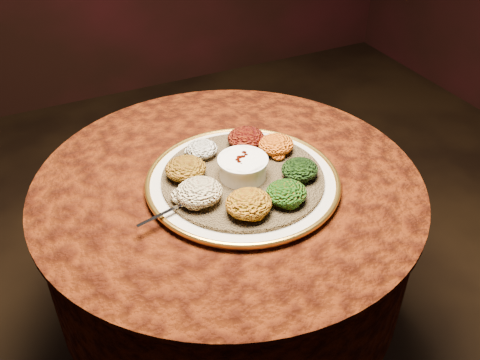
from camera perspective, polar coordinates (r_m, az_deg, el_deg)
name	(u,v)px	position (r m, az deg, el deg)	size (l,w,h in m)	color
table	(229,234)	(1.43, -1.20, -5.77)	(0.96, 0.96, 0.73)	black
platter	(243,181)	(1.29, 0.29, -0.14)	(0.59, 0.59, 0.02)	silver
injera	(243,178)	(1.28, 0.29, 0.24)	(0.39, 0.39, 0.01)	olive
stew_bowl	(243,166)	(1.26, 0.30, 1.48)	(0.12, 0.12, 0.05)	white
spoon	(182,204)	(1.19, -6.20, -2.58)	(0.14, 0.05, 0.01)	silver
portion_ayib	(202,149)	(1.34, -4.07, 3.32)	(0.08, 0.08, 0.04)	white
portion_kitfo	(246,138)	(1.38, 0.63, 4.52)	(0.10, 0.09, 0.05)	black
portion_tikil	(276,145)	(1.36, 3.87, 3.79)	(0.09, 0.09, 0.04)	#C07110
portion_gomen	(300,169)	(1.27, 6.39, 1.13)	(0.09, 0.08, 0.04)	black
portion_mixveg	(286,193)	(1.19, 4.97, -1.38)	(0.09, 0.09, 0.05)	#9C3D0A
portion_kik	(249,204)	(1.16, 0.93, -2.52)	(0.10, 0.10, 0.05)	#A8730E
portion_timatim	(199,192)	(1.19, -4.34, -1.28)	(0.11, 0.10, 0.05)	maroon
portion_shiro	(186,168)	(1.27, -5.81, 1.23)	(0.10, 0.09, 0.05)	#835C0F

